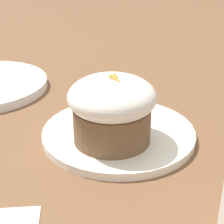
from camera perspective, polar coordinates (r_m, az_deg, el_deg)
ground_plane at (r=0.52m, az=1.00°, el=-3.77°), size 4.00×4.00×0.00m
dessert_plate at (r=0.51m, az=1.01°, el=-3.25°), size 0.21×0.21×0.01m
carrot_cake at (r=0.47m, az=0.00°, el=0.60°), size 0.11×0.11×0.09m
spoon at (r=0.50m, az=-0.51°, el=-2.77°), size 0.12×0.09×0.01m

